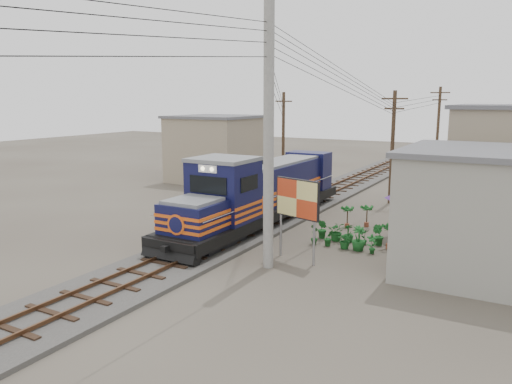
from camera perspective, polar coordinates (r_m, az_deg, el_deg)
The scene contains 15 objects.
ground at distance 21.96m, azimuth -6.14°, elevation -6.66°, with size 120.00×120.00×0.00m, color #473F35.
ballast at distance 30.36m, azimuth 4.85°, elevation -1.62°, with size 3.60×70.00×0.16m, color #595651.
track at distance 30.33m, azimuth 4.86°, elevation -1.29°, with size 1.15×70.00×0.12m.
locomotive at distance 25.83m, azimuth 0.47°, elevation -0.20°, with size 2.77×15.08×3.74m.
utility_pole_main at distance 18.76m, azimuth 1.45°, elevation 6.03°, with size 0.40×0.40×10.00m.
wooden_pole_mid at distance 32.11m, azimuth 15.32°, elevation 5.21°, with size 1.60×0.24×7.00m.
wooden_pole_far at distance 45.71m, azimuth 20.06°, elevation 6.77°, with size 1.60×0.24×7.50m.
wooden_pole_left at distance 39.15m, azimuth 3.14°, elevation 6.48°, with size 1.60×0.24×7.00m.
power_lines at distance 28.39m, azimuth 3.53°, elevation 12.75°, with size 9.65×19.00×3.30m.
shophouse_front at distance 20.47m, azimuth 26.60°, elevation -2.20°, with size 7.35×6.30×4.70m.
shophouse_left at distance 40.02m, azimuth -4.62°, elevation 5.01°, with size 6.30×6.30×5.20m.
billboard at distance 20.00m, azimuth 4.74°, elevation -1.01°, with size 2.12×0.73×3.37m.
market_umbrella at distance 24.29m, azimuth 17.07°, elevation -0.15°, with size 2.70×2.70×2.45m.
vendor at distance 25.05m, azimuth 16.30°, elevation -2.65°, with size 0.68×0.45×1.87m, color black.
plant_nursery at distance 22.87m, azimuth 10.21°, elevation -4.89°, with size 3.30×1.91×1.08m.
Camera 1 is at (12.25, -17.03, 6.50)m, focal length 35.00 mm.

